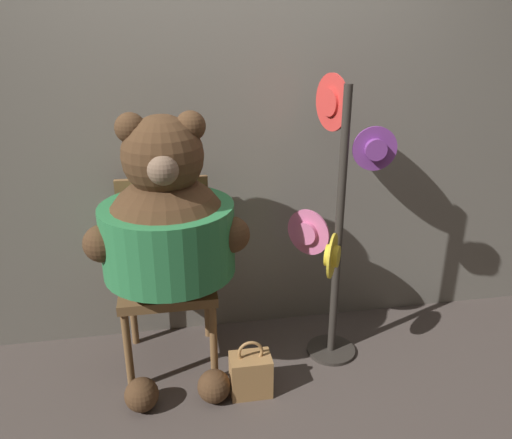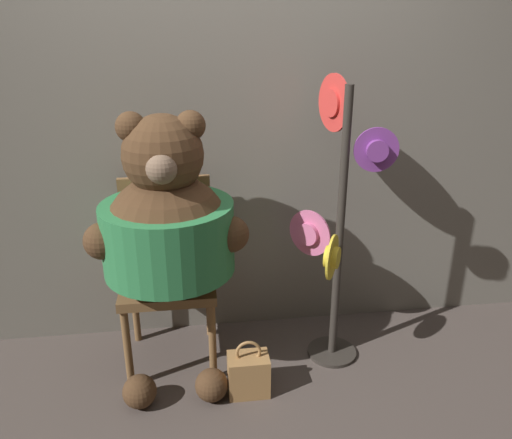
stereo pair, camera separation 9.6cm
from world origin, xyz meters
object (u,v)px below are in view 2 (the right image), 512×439
at_px(handbag_on_ground, 249,374).
at_px(hat_display_rack, 336,224).
at_px(teddy_bear, 168,229).
at_px(chair, 168,264).

bearing_deg(handbag_on_ground, hat_display_rack, 29.26).
distance_m(teddy_bear, handbag_on_ground, 0.85).
height_order(teddy_bear, hat_display_rack, hat_display_rack).
bearing_deg(chair, hat_display_rack, -8.96).
xyz_separation_m(chair, handbag_on_ground, (0.39, -0.42, -0.44)).
distance_m(chair, hat_display_rack, 0.94).
xyz_separation_m(teddy_bear, hat_display_rack, (0.87, 0.02, -0.03)).
height_order(chair, handbag_on_ground, chair).
bearing_deg(teddy_bear, chair, 97.59).
relative_size(chair, hat_display_rack, 0.65).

